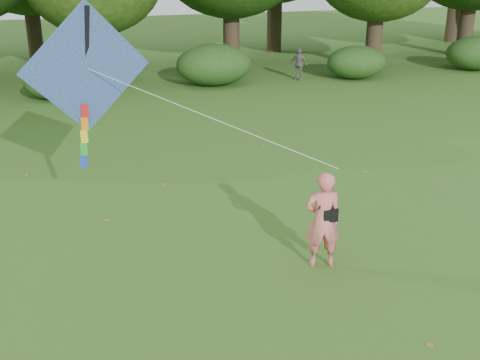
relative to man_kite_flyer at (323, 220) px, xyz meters
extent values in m
plane|color=#265114|center=(-0.82, -0.74, -0.99)|extent=(100.00, 100.00, 0.00)
imported|color=#DE6869|center=(0.00, 0.00, 0.00)|extent=(0.80, 0.60, 1.97)
imported|color=slate|center=(6.37, 17.15, -0.23)|extent=(0.87, 0.91, 1.51)
cube|color=black|center=(0.12, -0.03, 0.12)|extent=(0.30, 0.20, 0.26)
cylinder|color=black|center=(0.00, -0.04, 0.50)|extent=(0.33, 0.14, 0.47)
cube|color=#2947B2|center=(-4.11, 2.08, 2.80)|extent=(2.49, 0.82, 2.57)
cube|color=black|center=(-4.11, 2.11, 2.80)|extent=(0.31, 0.52, 2.34)
cylinder|color=white|center=(-1.93, 1.01, 1.93)|extent=(4.37, 2.14, 1.76)
cube|color=red|center=(-4.21, 2.10, 1.97)|extent=(0.14, 0.06, 0.26)
cube|color=orange|center=(-4.24, 2.10, 1.71)|extent=(0.14, 0.06, 0.26)
cube|color=yellow|center=(-4.27, 2.10, 1.45)|extent=(0.14, 0.06, 0.26)
cube|color=green|center=(-4.30, 2.10, 1.19)|extent=(0.14, 0.06, 0.26)
cube|color=blue|center=(-4.33, 2.10, 0.93)|extent=(0.14, 0.06, 0.26)
cylinder|color=#3A2D1E|center=(-2.82, 19.26, 0.59)|extent=(0.80, 0.80, 3.15)
cylinder|color=#3A2D1E|center=(4.18, 21.26, 0.85)|extent=(0.86, 0.86, 3.67)
cylinder|color=#3A2D1E|center=(11.18, 18.76, 0.73)|extent=(0.83, 0.83, 3.43)
cylinder|color=#3A2D1E|center=(18.18, 20.76, 0.90)|extent=(0.87, 0.87, 3.78)
cylinder|color=#3A2D1E|center=(-5.82, 26.76, 0.76)|extent=(0.84, 0.84, 3.50)
cylinder|color=#3A2D1E|center=(8.18, 25.76, 1.03)|extent=(0.90, 0.90, 4.02)
cylinder|color=#3A2D1E|center=(21.18, 26.26, 0.80)|extent=(0.85, 0.85, 3.57)
ellipsoid|color=#264919|center=(-4.82, 16.36, -0.27)|extent=(2.66, 2.09, 1.42)
ellipsoid|color=#264919|center=(2.18, 17.16, -0.05)|extent=(3.50, 2.75, 1.88)
ellipsoid|color=#264919|center=(9.18, 16.66, -0.20)|extent=(2.94, 2.31, 1.58)
ellipsoid|color=#264919|center=(16.18, 16.96, -0.12)|extent=(3.22, 2.53, 1.72)
cube|color=olive|center=(-2.27, 5.26, -0.98)|extent=(0.12, 0.14, 0.01)
cube|color=olive|center=(3.40, 4.60, -0.98)|extent=(0.14, 0.12, 0.01)
cube|color=olive|center=(-5.81, 7.05, -0.98)|extent=(0.08, 0.12, 0.01)
cube|color=olive|center=(-3.91, 3.38, -0.98)|extent=(0.14, 0.11, 0.01)
cube|color=olive|center=(1.42, 7.78, -0.98)|extent=(0.12, 0.14, 0.01)
cube|color=olive|center=(0.63, -2.91, -0.98)|extent=(0.14, 0.14, 0.01)
camera|label=1|loc=(-4.57, -9.71, 4.92)|focal=45.00mm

